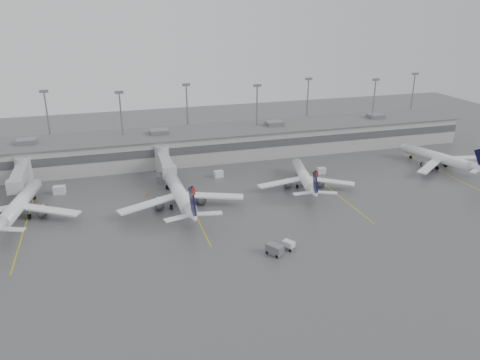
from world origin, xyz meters
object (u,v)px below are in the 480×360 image
object	(u,v)px
jet_mid_left	(180,194)
jet_mid_right	(305,177)
jet_far_right	(441,158)
jet_far_left	(18,205)
baggage_tug	(288,246)

from	to	relation	value
jet_mid_left	jet_mid_right	size ratio (longest dim) A/B	1.19
jet_mid_right	jet_far_right	world-z (taller)	jet_far_right
jet_far_left	jet_mid_left	xyz separation A→B (m)	(34.03, -3.79, 0.17)
jet_mid_right	baggage_tug	size ratio (longest dim) A/B	9.02
jet_far_left	jet_far_right	distance (m)	108.16
jet_far_right	jet_mid_left	bearing A→B (deg)	168.28
jet_mid_right	jet_far_right	distance (m)	42.52
jet_mid_left	jet_far_left	bearing A→B (deg)	171.52
jet_mid_left	baggage_tug	world-z (taller)	jet_mid_left
jet_mid_left	baggage_tug	bearing A→B (deg)	-58.97
jet_far_right	jet_mid_right	bearing A→B (deg)	167.68
jet_mid_left	jet_far_right	xyz separation A→B (m)	(74.11, 6.03, -0.32)
jet_far_left	baggage_tug	world-z (taller)	jet_far_left
jet_far_left	jet_far_right	bearing A→B (deg)	11.49
jet_far_left	jet_mid_left	size ratio (longest dim) A/B	0.94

